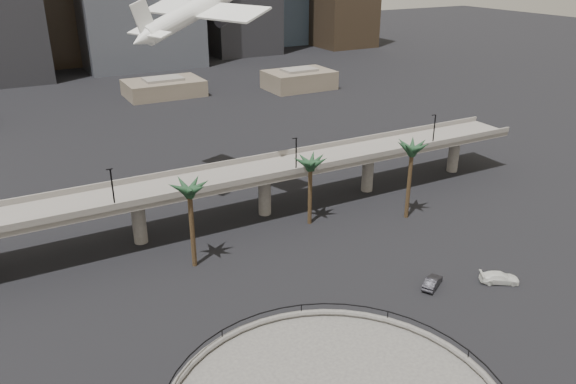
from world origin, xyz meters
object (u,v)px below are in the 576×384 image
car_c (499,278)px  airborne_jet (204,6)px  car_b (432,282)px  overpass (204,187)px  car_a (271,380)px

car_c → airborne_jet: bearing=57.3°
airborne_jet → car_b: size_ratio=6.50×
overpass → car_c: overpass is taller
car_c → overpass: bearing=71.3°
overpass → airborne_jet: 30.36m
car_b → car_c: size_ratio=0.85×
airborne_jet → car_a: 62.61m
car_a → car_c: 37.27m
overpass → airborne_jet: bearing=62.4°
car_b → airborne_jet: bearing=-12.1°
overpass → car_a: (-7.41, -38.60, -6.59)m
car_a → car_b: (28.18, 6.45, -0.00)m
overpass → airborne_jet: size_ratio=4.40×
overpass → car_b: 38.83m
overpass → car_b: (20.76, -32.15, -6.59)m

